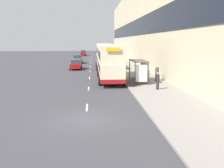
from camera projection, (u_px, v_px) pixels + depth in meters
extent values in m
plane|color=#38383D|center=(86.00, 120.00, 15.26)|extent=(220.00, 220.00, 0.00)
cube|color=gray|center=(121.00, 63.00, 53.57)|extent=(5.00, 93.00, 0.14)
cube|color=#C6B793|center=(140.00, 24.00, 52.49)|extent=(3.00, 93.00, 16.45)
cube|color=black|center=(133.00, 28.00, 52.52)|extent=(0.12, 89.28, 2.96)
cube|color=silver|center=(87.00, 107.00, 18.07)|extent=(0.12, 2.00, 0.01)
cube|color=silver|center=(89.00, 89.00, 25.29)|extent=(0.12, 2.00, 0.01)
cube|color=silver|center=(89.00, 78.00, 32.51)|extent=(0.12, 2.00, 0.01)
cube|color=silver|center=(90.00, 71.00, 39.73)|extent=(0.12, 2.00, 0.01)
cube|color=silver|center=(90.00, 67.00, 46.95)|extent=(0.12, 2.00, 0.01)
cube|color=silver|center=(91.00, 63.00, 54.17)|extent=(0.12, 2.00, 0.01)
cube|color=silver|center=(91.00, 61.00, 61.39)|extent=(0.12, 2.00, 0.01)
cube|color=silver|center=(91.00, 59.00, 68.61)|extent=(0.12, 2.00, 0.01)
cube|color=silver|center=(91.00, 57.00, 75.83)|extent=(0.12, 2.00, 0.01)
cube|color=#4C4C51|center=(138.00, 61.00, 28.08)|extent=(1.60, 4.20, 0.08)
cylinder|color=#4C4C51|center=(135.00, 74.00, 26.27)|extent=(0.10, 0.10, 2.40)
cylinder|color=#4C4C51|center=(130.00, 70.00, 30.20)|extent=(0.10, 0.10, 2.40)
cylinder|color=#4C4C51|center=(148.00, 74.00, 26.38)|extent=(0.10, 0.10, 2.40)
cylinder|color=#4C4C51|center=(141.00, 70.00, 30.31)|extent=(0.10, 0.10, 2.40)
cube|color=#99A8B2|center=(144.00, 70.00, 28.32)|extent=(0.04, 3.68, 1.92)
cube|color=white|center=(142.00, 73.00, 26.38)|extent=(1.19, 0.10, 1.82)
cube|color=maroon|center=(140.00, 78.00, 28.44)|extent=(0.36, 2.80, 0.08)
cube|color=beige|center=(109.00, 69.00, 30.34)|extent=(2.55, 11.14, 1.85)
cube|color=beige|center=(109.00, 53.00, 30.02)|extent=(2.50, 10.81, 1.95)
cube|color=maroon|center=(109.00, 75.00, 30.46)|extent=(2.58, 11.20, 0.45)
cube|color=#2D3847|center=(109.00, 66.00, 30.28)|extent=(2.58, 10.47, 0.81)
cube|color=#2D3847|center=(109.00, 54.00, 30.04)|extent=(2.55, 10.47, 0.94)
cube|color=yellow|center=(113.00, 49.00, 24.46)|extent=(1.40, 0.08, 0.36)
cylinder|color=black|center=(98.00, 73.00, 34.13)|extent=(0.30, 1.00, 1.00)
cylinder|color=black|center=(117.00, 72.00, 34.32)|extent=(0.30, 1.00, 1.00)
cylinder|color=black|center=(100.00, 81.00, 27.01)|extent=(0.30, 1.00, 1.00)
cylinder|color=black|center=(123.00, 81.00, 27.20)|extent=(0.30, 1.00, 1.00)
cube|color=beige|center=(104.00, 60.00, 43.84)|extent=(2.55, 10.83, 1.85)
cube|color=beige|center=(104.00, 49.00, 43.51)|extent=(2.50, 10.51, 1.95)
cube|color=maroon|center=(104.00, 64.00, 43.95)|extent=(2.58, 10.89, 0.45)
cube|color=#2D3847|center=(104.00, 58.00, 43.77)|extent=(2.58, 10.18, 0.81)
cube|color=#2D3847|center=(104.00, 50.00, 43.53)|extent=(2.55, 10.18, 0.94)
cube|color=yellow|center=(106.00, 46.00, 38.11)|extent=(1.40, 0.08, 0.36)
cylinder|color=black|center=(97.00, 64.00, 47.52)|extent=(0.30, 1.00, 1.00)
cylinder|color=black|center=(110.00, 64.00, 47.71)|extent=(0.30, 1.00, 1.00)
cylinder|color=black|center=(97.00, 68.00, 40.60)|extent=(0.30, 1.00, 1.00)
cylinder|color=black|center=(113.00, 67.00, 40.79)|extent=(0.30, 1.00, 1.00)
cube|color=maroon|center=(76.00, 65.00, 42.54)|extent=(1.75, 4.41, 0.75)
cube|color=#2D3847|center=(76.00, 61.00, 42.64)|extent=(1.54, 2.12, 0.62)
cylinder|color=black|center=(81.00, 68.00, 41.33)|extent=(0.20, 0.60, 0.60)
cylinder|color=black|center=(70.00, 68.00, 41.20)|extent=(0.20, 0.60, 0.60)
cylinder|color=black|center=(81.00, 67.00, 44.02)|extent=(0.20, 0.60, 0.60)
cylinder|color=black|center=(72.00, 67.00, 43.88)|extent=(0.20, 0.60, 0.60)
cube|color=maroon|center=(83.00, 54.00, 82.13)|extent=(1.72, 3.96, 0.83)
cube|color=#2D3847|center=(83.00, 51.00, 82.19)|extent=(1.51, 1.90, 0.68)
cylinder|color=black|center=(86.00, 55.00, 81.05)|extent=(0.20, 0.60, 0.60)
cylinder|color=black|center=(80.00, 55.00, 80.92)|extent=(0.20, 0.60, 0.60)
cylinder|color=black|center=(86.00, 55.00, 83.47)|extent=(0.20, 0.60, 0.60)
cylinder|color=black|center=(81.00, 55.00, 83.34)|extent=(0.20, 0.60, 0.60)
cube|color=#4C5156|center=(78.00, 60.00, 53.87)|extent=(1.88, 3.88, 0.83)
cube|color=#2D3847|center=(78.00, 57.00, 53.93)|extent=(1.65, 1.86, 0.68)
cylinder|color=black|center=(82.00, 62.00, 52.83)|extent=(0.20, 0.60, 0.60)
cylinder|color=black|center=(73.00, 63.00, 52.68)|extent=(0.20, 0.60, 0.60)
cylinder|color=black|center=(82.00, 62.00, 55.19)|extent=(0.20, 0.60, 0.60)
cylinder|color=black|center=(74.00, 62.00, 55.05)|extent=(0.20, 0.60, 0.60)
cylinder|color=#23232D|center=(158.00, 85.00, 24.06)|extent=(0.27, 0.27, 0.79)
cylinder|color=#26262D|center=(158.00, 78.00, 23.94)|extent=(0.33, 0.33, 0.66)
sphere|color=tan|center=(158.00, 74.00, 23.87)|extent=(0.21, 0.21, 0.21)
cylinder|color=#23232D|center=(148.00, 80.00, 27.48)|extent=(0.28, 0.28, 0.81)
cylinder|color=#997F51|center=(148.00, 73.00, 27.36)|extent=(0.34, 0.34, 0.68)
sphere|color=tan|center=(148.00, 69.00, 27.28)|extent=(0.22, 0.22, 0.22)
cylinder|color=#23232D|center=(157.00, 77.00, 29.86)|extent=(0.28, 0.28, 0.81)
cylinder|color=navy|center=(157.00, 71.00, 29.74)|extent=(0.34, 0.34, 0.67)
sphere|color=tan|center=(158.00, 67.00, 29.66)|extent=(0.22, 0.22, 0.22)
cylinder|color=#23232D|center=(156.00, 78.00, 28.98)|extent=(0.29, 0.29, 0.85)
cylinder|color=#4C4C51|center=(157.00, 71.00, 28.85)|extent=(0.36, 0.36, 0.71)
sphere|color=tan|center=(157.00, 67.00, 28.77)|extent=(0.23, 0.23, 0.23)
cylinder|color=black|center=(133.00, 82.00, 25.56)|extent=(0.52, 0.52, 0.95)
cylinder|color=#2D2D33|center=(133.00, 77.00, 25.47)|extent=(0.55, 0.55, 0.10)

